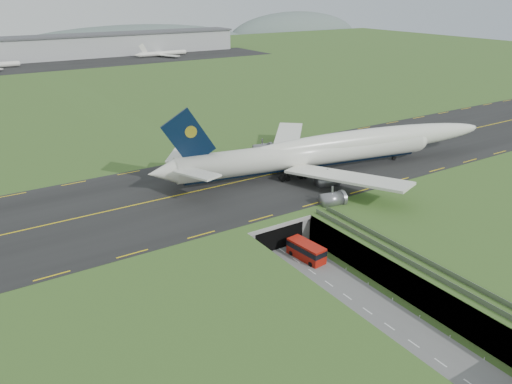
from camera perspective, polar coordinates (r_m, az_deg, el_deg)
ground at (r=100.15m, az=5.34°, el=-8.41°), size 900.00×900.00×0.00m
airfield_deck at (r=98.66m, az=5.40°, el=-6.91°), size 800.00×800.00×6.00m
trench_road at (r=95.22m, az=8.14°, el=-10.25°), size 12.00×75.00×0.20m
taxiway at (r=122.36m, az=-4.02°, el=0.71°), size 800.00×44.00×0.18m
tunnel_portal at (r=110.58m, az=0.11°, el=-3.23°), size 17.00×22.30×6.00m
guideway at (r=92.85m, az=18.27°, el=-8.40°), size 3.00×53.00×7.05m
jumbo_jet at (r=132.86m, az=8.51°, el=4.77°), size 96.91×61.21×20.60m
shuttle_tram at (r=101.66m, az=5.76°, el=-6.70°), size 4.13×8.84×3.46m
cargo_terminal at (r=372.42m, az=-25.00°, el=14.58°), size 320.00×67.00×15.60m
distant_hills at (r=514.07m, az=-19.83°, el=14.88°), size 700.00×91.00×60.00m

